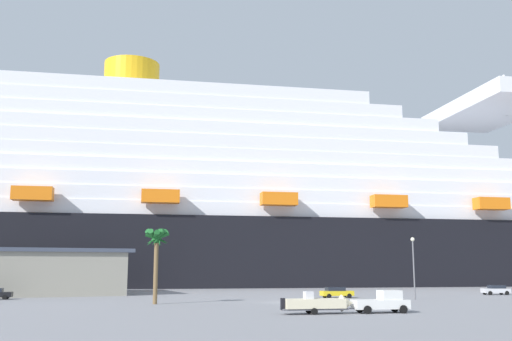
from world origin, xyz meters
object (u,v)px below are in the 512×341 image
at_px(palm_tree, 156,243).
at_px(street_lamp, 413,259).
at_px(cruise_ship, 252,211).
at_px(parked_car_yellow_taxi, 336,292).
at_px(parked_car_silver_sedan, 496,290).
at_px(small_boat_on_trailer, 321,304).
at_px(pickup_truck, 383,302).

height_order(palm_tree, street_lamp, palm_tree).
xyz_separation_m(cruise_ship, street_lamp, (4.42, -68.15, -12.83)).
bearing_deg(parked_car_yellow_taxi, parked_car_silver_sedan, 3.74).
bearing_deg(street_lamp, parked_car_yellow_taxi, 137.92).
relative_size(palm_tree, street_lamp, 1.08).
bearing_deg(parked_car_silver_sedan, street_lamp, -155.27).
relative_size(small_boat_on_trailer, palm_tree, 0.89).
xyz_separation_m(palm_tree, parked_car_silver_sedan, (56.89, 9.55, -6.67)).
height_order(street_lamp, parked_car_silver_sedan, street_lamp).
bearing_deg(parked_car_yellow_taxi, small_boat_on_trailer, -116.60).
distance_m(pickup_truck, parked_car_silver_sedan, 47.46).
height_order(cruise_ship, pickup_truck, cruise_ship).
height_order(cruise_ship, street_lamp, cruise_ship).
bearing_deg(small_boat_on_trailer, pickup_truck, -4.30).
bearing_deg(street_lamp, cruise_ship, 93.71).
relative_size(street_lamp, parked_car_silver_sedan, 1.88).
xyz_separation_m(pickup_truck, parked_car_silver_sedan, (36.74, 30.04, -0.21)).
distance_m(cruise_ship, parked_car_yellow_taxi, 63.10).
xyz_separation_m(pickup_truck, street_lamp, (15.91, 20.45, 4.53)).
distance_m(pickup_truck, street_lamp, 26.30).
relative_size(pickup_truck, parked_car_yellow_taxi, 1.18).
xyz_separation_m(pickup_truck, small_boat_on_trailer, (-6.44, 0.48, -0.08)).
xyz_separation_m(small_boat_on_trailer, parked_car_silver_sedan, (43.18, 29.56, -0.13)).
height_order(cruise_ship, small_boat_on_trailer, cruise_ship).
distance_m(small_boat_on_trailer, parked_car_yellow_taxi, 30.91).
distance_m(cruise_ship, street_lamp, 69.48).
bearing_deg(palm_tree, cruise_ship, 65.08).
relative_size(small_boat_on_trailer, parked_car_yellow_taxi, 1.70).
height_order(pickup_truck, street_lamp, street_lamp).
height_order(pickup_truck, small_boat_on_trailer, pickup_truck).
height_order(small_boat_on_trailer, parked_car_silver_sedan, small_boat_on_trailer).
xyz_separation_m(parked_car_yellow_taxi, parked_car_silver_sedan, (29.34, 1.92, -0.00)).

